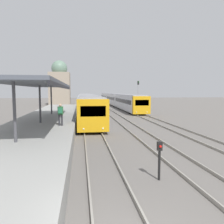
# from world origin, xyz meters

# --- Properties ---
(platform_canopy) EXTENTS (4.00, 17.54, 3.28)m
(platform_canopy) POSITION_xyz_m (-4.26, 14.33, 4.16)
(platform_canopy) COLOR #4C515B
(platform_canopy) RESTS_ON station_platform
(person_on_platform) EXTENTS (0.40, 0.40, 1.66)m
(person_on_platform) POSITION_xyz_m (-2.51, 12.51, 1.99)
(person_on_platform) COLOR #2D2D33
(person_on_platform) RESTS_ON station_platform
(train_near) EXTENTS (2.66, 35.07, 3.08)m
(train_near) POSITION_xyz_m (0.00, 30.93, 1.71)
(train_near) COLOR gold
(train_near) RESTS_ON ground_plane
(train_far) EXTENTS (2.65, 49.94, 3.02)m
(train_far) POSITION_xyz_m (7.87, 51.62, 1.68)
(train_far) COLOR gold
(train_far) RESTS_ON ground_plane
(signal_post_near) EXTENTS (0.20, 0.22, 1.59)m
(signal_post_near) POSITION_xyz_m (2.13, 3.99, 1.00)
(signal_post_near) COLOR black
(signal_post_near) RESTS_ON ground_plane
(signal_mast_far) EXTENTS (0.28, 0.29, 5.55)m
(signal_mast_far) POSITION_xyz_m (9.69, 35.66, 3.45)
(signal_mast_far) COLOR gray
(signal_mast_far) RESTS_ON ground_plane
(distant_domed_building) EXTENTS (5.44, 5.44, 11.86)m
(distant_domed_building) POSITION_xyz_m (-6.53, 56.39, 5.53)
(distant_domed_building) COLOR gray
(distant_domed_building) RESTS_ON ground_plane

